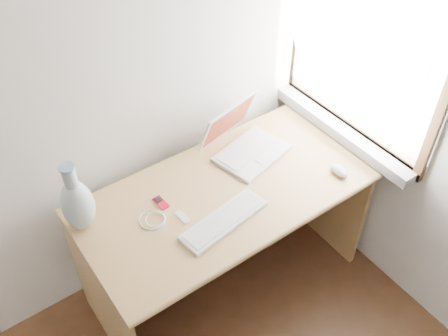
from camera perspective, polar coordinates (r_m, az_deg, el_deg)
window at (r=2.48m, az=15.26°, el=13.25°), size 0.11×0.99×1.10m
desk at (r=2.59m, az=-0.97°, el=-4.80°), size 1.42×0.71×0.75m
laptop at (r=2.57m, az=2.62°, el=3.08°), size 0.41×0.38×0.25m
external_keyboard at (r=2.24m, az=0.01°, el=-5.98°), size 0.45×0.19×0.02m
mouse at (r=2.52m, az=13.04°, el=-0.25°), size 0.07×0.11×0.04m
ipod at (r=2.34m, az=-7.21°, el=-3.94°), size 0.05×0.09×0.01m
cable_coil at (r=2.28m, az=-8.21°, el=-5.87°), size 0.14×0.14×0.01m
remote at (r=2.27m, az=-4.76°, el=-5.59°), size 0.04×0.09×0.01m
vase at (r=2.22m, az=-16.40°, el=-3.92°), size 0.14×0.14×0.36m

